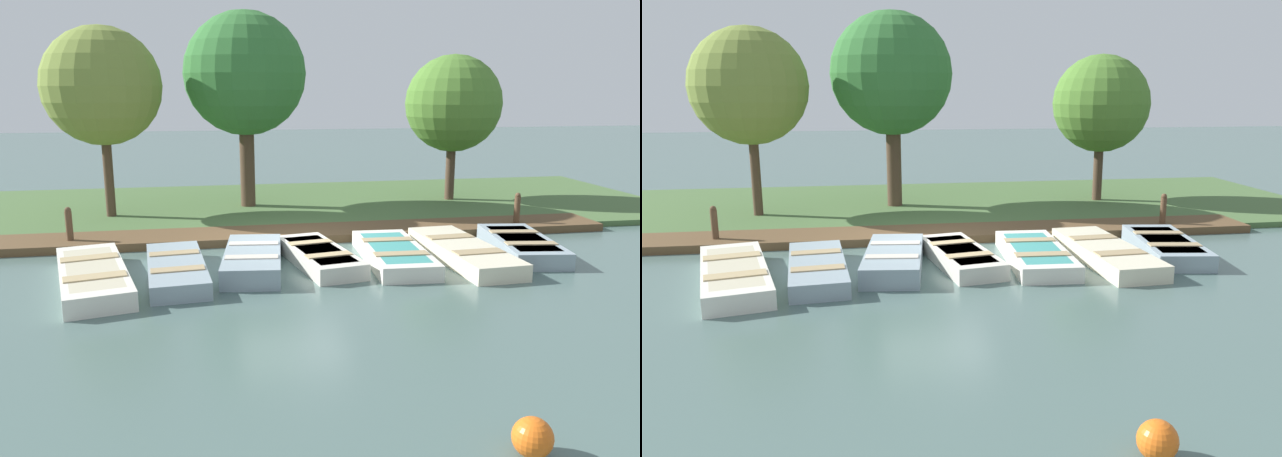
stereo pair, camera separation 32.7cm
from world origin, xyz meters
TOP-DOWN VIEW (x-y plane):
  - ground_plane at (0.00, 0.00)m, footprint 80.00×80.00m
  - shore_bank at (-5.00, 0.00)m, footprint 8.00×24.00m
  - dock_walkway at (-1.26, 0.00)m, footprint 1.44×16.30m
  - rowboat_0 at (1.84, -4.03)m, footprint 3.76×1.98m
  - rowboat_1 at (1.62, -2.51)m, footprint 3.24×1.38m
  - rowboat_2 at (1.33, -1.00)m, footprint 2.95×1.43m
  - rowboat_3 at (1.17, 0.40)m, footprint 3.03×1.54m
  - rowboat_4 at (1.25, 2.00)m, footprint 3.22×1.35m
  - rowboat_5 at (1.38, 3.52)m, footprint 3.62×1.34m
  - rowboat_6 at (1.10, 5.01)m, footprint 3.05×1.58m
  - mooring_post_near at (-1.14, -5.02)m, footprint 0.15×0.15m
  - mooring_post_far at (-1.14, 6.04)m, footprint 0.15×0.15m
  - buoy at (8.42, 1.30)m, footprint 0.42×0.42m
  - park_tree_far_left at (-4.04, -4.51)m, footprint 3.13×3.13m
  - park_tree_left at (-4.90, -0.68)m, footprint 3.52×3.52m
  - park_tree_center at (-4.89, 5.67)m, footprint 2.95×2.95m

SIDE VIEW (x-z plane):
  - ground_plane at x=0.00m, z-range 0.00..0.00m
  - shore_bank at x=-5.00m, z-range 0.00..0.15m
  - dock_walkway at x=-1.26m, z-range 0.00..0.19m
  - rowboat_4 at x=1.25m, z-range 0.00..0.35m
  - rowboat_1 at x=1.62m, z-range 0.00..0.36m
  - rowboat_3 at x=1.17m, z-range 0.00..0.36m
  - rowboat_5 at x=1.38m, z-range 0.00..0.37m
  - rowboat_0 at x=1.84m, z-range 0.00..0.38m
  - rowboat_6 at x=1.10m, z-range 0.00..0.38m
  - buoy at x=8.42m, z-range 0.00..0.42m
  - rowboat_2 at x=1.33m, z-range 0.00..0.43m
  - mooring_post_near at x=-1.14m, z-range 0.00..0.97m
  - mooring_post_far at x=-1.14m, z-range 0.00..0.97m
  - park_tree_center at x=-4.89m, z-range 0.81..5.42m
  - park_tree_far_left at x=-4.04m, z-range 1.03..6.26m
  - park_tree_left at x=-4.90m, z-range 1.09..6.86m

